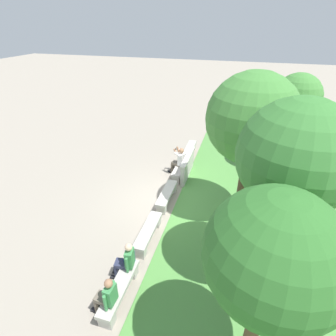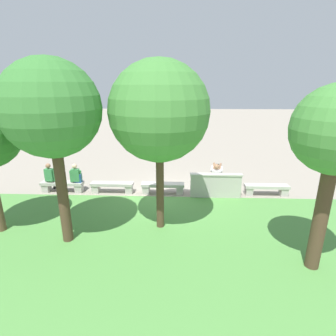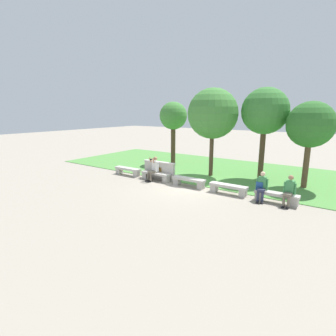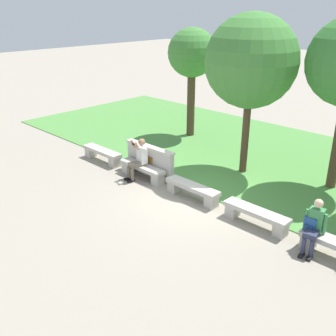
{
  "view_description": "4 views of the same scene",
  "coord_description": "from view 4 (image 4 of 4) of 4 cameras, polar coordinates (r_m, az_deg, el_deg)",
  "views": [
    {
      "loc": [
        7.93,
        2.35,
        6.26
      ],
      "look_at": [
        -0.91,
        -0.21,
        0.98
      ],
      "focal_mm": 28.0,
      "sensor_mm": 36.0,
      "label": 1
    },
    {
      "loc": [
        -0.63,
        10.05,
        4.33
      ],
      "look_at": [
        -0.2,
        -0.31,
        1.02
      ],
      "focal_mm": 28.0,
      "sensor_mm": 36.0,
      "label": 2
    },
    {
      "loc": [
        6.49,
        -11.07,
        3.77
      ],
      "look_at": [
        -0.86,
        -0.6,
        0.96
      ],
      "focal_mm": 28.0,
      "sensor_mm": 36.0,
      "label": 3
    },
    {
      "loc": [
        6.54,
        -7.76,
        5.2
      ],
      "look_at": [
        -0.69,
        -0.3,
        0.86
      ],
      "focal_mm": 42.0,
      "sensor_mm": 36.0,
      "label": 4
    }
  ],
  "objects": [
    {
      "name": "bench_near",
      "position": [
        12.62,
        -3.73,
        -0.24
      ],
      "size": [
        1.76,
        0.4,
        0.45
      ],
      "color": "#B7B2A8",
      "rests_on": "ground"
    },
    {
      "name": "person_photographer",
      "position": [
        12.45,
        -4.26,
        1.62
      ],
      "size": [
        0.53,
        0.77,
        1.32
      ],
      "color": "black",
      "rests_on": "ground"
    },
    {
      "name": "backrest_wall_with_plaque",
      "position": [
        12.74,
        -2.63,
        1.1
      ],
      "size": [
        2.04,
        0.24,
        1.01
      ],
      "color": "#B7B2A8",
      "rests_on": "ground"
    },
    {
      "name": "tree_far_back",
      "position": [
        16.21,
        3.51,
        16.1
      ],
      "size": [
        1.94,
        1.94,
        4.4
      ],
      "color": "#4C3826",
      "rests_on": "ground"
    },
    {
      "name": "person_distant",
      "position": [
        9.39,
        20.45,
        -7.73
      ],
      "size": [
        0.48,
        0.71,
        1.26
      ],
      "color": "black",
      "rests_on": "ground"
    },
    {
      "name": "backpack",
      "position": [
        9.49,
        20.02,
        -7.67
      ],
      "size": [
        0.28,
        0.24,
        0.43
      ],
      "color": "#234C8C",
      "rests_on": "bench_end"
    },
    {
      "name": "bench_mid",
      "position": [
        11.27,
        3.55,
        -3.16
      ],
      "size": [
        1.76,
        0.4,
        0.45
      ],
      "color": "#B7B2A8",
      "rests_on": "ground"
    },
    {
      "name": "bench_far",
      "position": [
        10.19,
        12.65,
        -6.7
      ],
      "size": [
        1.76,
        0.4,
        0.45
      ],
      "color": "#B7B2A8",
      "rests_on": "ground"
    },
    {
      "name": "ground_plane",
      "position": [
        11.4,
        3.52,
        -4.49
      ],
      "size": [
        80.0,
        80.0,
        0.0
      ],
      "primitive_type": "plane",
      "color": "gray"
    },
    {
      "name": "tree_right_background",
      "position": [
        12.47,
        11.99,
        14.84
      ],
      "size": [
        2.84,
        2.84,
        5.03
      ],
      "color": "#4C3826",
      "rests_on": "ground"
    },
    {
      "name": "bench_main",
      "position": [
        14.15,
        -9.52,
        2.08
      ],
      "size": [
        1.76,
        0.4,
        0.45
      ],
      "color": "#B7B2A8",
      "rests_on": "ground"
    },
    {
      "name": "grass_strip",
      "position": [
        14.73,
        14.73,
        1.31
      ],
      "size": [
        22.22,
        8.0,
        0.03
      ],
      "primitive_type": "cube",
      "color": "#518E42",
      "rests_on": "ground"
    }
  ]
}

